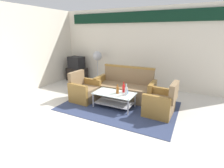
{
  "coord_description": "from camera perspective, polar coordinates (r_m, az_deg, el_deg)",
  "views": [
    {
      "loc": [
        1.86,
        -3.0,
        1.99
      ],
      "look_at": [
        -0.08,
        0.84,
        0.65
      ],
      "focal_mm": 27.03,
      "sensor_mm": 36.0,
      "label": 1
    }
  ],
  "objects": [
    {
      "name": "bottle_clear",
      "position": [
        4.36,
        4.84,
        -2.37
      ],
      "size": [
        0.07,
        0.07,
        0.31
      ],
      "color": "silver",
      "rests_on": "coffee_table"
    },
    {
      "name": "coffee_table",
      "position": [
        4.59,
        0.72,
        -4.69
      ],
      "size": [
        1.1,
        0.6,
        0.4
      ],
      "color": "silver",
      "rests_on": "rug"
    },
    {
      "name": "television",
      "position": [
        7.23,
        -11.95,
        7.17
      ],
      "size": [
        0.64,
        0.5,
        0.48
      ],
      "rotation": [
        0.0,
        0.0,
        3.05
      ],
      "color": "black",
      "rests_on": "tv_stand"
    },
    {
      "name": "armchair_right",
      "position": [
        4.37,
        16.15,
        -6.37
      ],
      "size": [
        0.74,
        0.79,
        0.85
      ],
      "rotation": [
        0.0,
        0.0,
        1.52
      ],
      "color": "#7F6647",
      "rests_on": "rug"
    },
    {
      "name": "armchair_left",
      "position": [
        5.11,
        -9.38,
        -2.37
      ],
      "size": [
        0.73,
        0.79,
        0.85
      ],
      "rotation": [
        0.0,
        0.0,
        -1.62
      ],
      "color": "#7F6647",
      "rests_on": "rug"
    },
    {
      "name": "wall_back",
      "position": [
        6.35,
        9.89,
        12.44
      ],
      "size": [
        6.52,
        0.19,
        2.8
      ],
      "color": "silver",
      "rests_on": "ground"
    },
    {
      "name": "couch",
      "position": [
        5.21,
        4.45,
        -1.47
      ],
      "size": [
        1.82,
        0.78,
        0.96
      ],
      "rotation": [
        0.0,
        0.0,
        3.16
      ],
      "color": "#7F6647",
      "rests_on": "rug"
    },
    {
      "name": "ground_plane",
      "position": [
        4.05,
        -4.48,
        -12.15
      ],
      "size": [
        14.0,
        14.0,
        0.0
      ],
      "primitive_type": "plane",
      "color": "beige"
    },
    {
      "name": "rug",
      "position": [
        4.75,
        2.39,
        -7.4
      ],
      "size": [
        3.06,
        2.07,
        0.01
      ],
      "primitive_type": "cube",
      "color": "#2D3856",
      "rests_on": "ground"
    },
    {
      "name": "tv_stand",
      "position": [
        7.33,
        -11.72,
        3.32
      ],
      "size": [
        0.8,
        0.5,
        0.52
      ],
      "primitive_type": "cube",
      "color": "black",
      "rests_on": "ground"
    },
    {
      "name": "bottle_red",
      "position": [
        4.57,
        3.95,
        -1.47
      ],
      "size": [
        0.07,
        0.07,
        0.29
      ],
      "color": "red",
      "rests_on": "coffee_table"
    },
    {
      "name": "bottle_brown",
      "position": [
        4.48,
        1.86,
        -2.06
      ],
      "size": [
        0.07,
        0.07,
        0.25
      ],
      "color": "brown",
      "rests_on": "coffee_table"
    },
    {
      "name": "pedestal_fan",
      "position": [
        6.66,
        -4.98,
        8.83
      ],
      "size": [
        0.36,
        0.36,
        1.27
      ],
      "color": "#2D2D33",
      "rests_on": "ground"
    },
    {
      "name": "cup",
      "position": [
        4.5,
        5.0,
        -2.65
      ],
      "size": [
        0.08,
        0.08,
        0.1
      ],
      "primitive_type": "cylinder",
      "color": "#2659A5",
      "rests_on": "coffee_table"
    }
  ]
}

